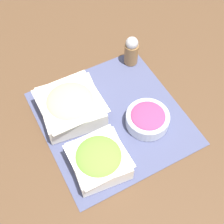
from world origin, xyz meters
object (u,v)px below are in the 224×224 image
Objects in this scene: pepper_shaker at (131,51)px; lettuce_bowl at (99,159)px; cucumber_bowl at (71,105)px; onion_bowl at (148,118)px.

lettuce_bowl is at bearing 137.45° from pepper_shaker.
cucumber_bowl is 0.29m from pepper_shaker.
onion_bowl is at bearing 160.98° from pepper_shaker.
onion_bowl is 0.24m from cucumber_bowl.
pepper_shaker is at bearing -69.40° from cucumber_bowl.
cucumber_bowl is 0.20m from lettuce_bowl.
onion_bowl is 0.83× the size of lettuce_bowl.
cucumber_bowl reaches higher than onion_bowl.
onion_bowl is 0.26m from pepper_shaker.
lettuce_bowl is (-0.06, 0.19, 0.01)m from onion_bowl.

